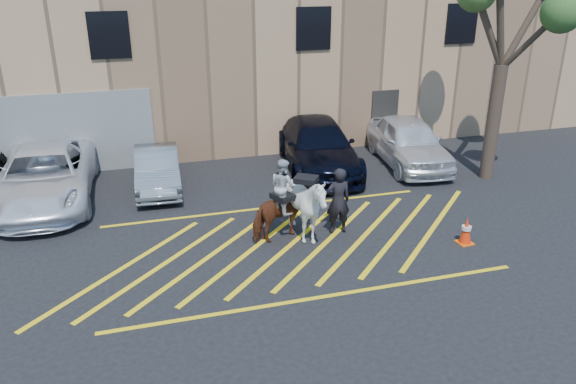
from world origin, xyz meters
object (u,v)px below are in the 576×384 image
object	(u,v)px
car_white_suv	(408,142)
mounted_bay	(283,207)
car_white_pickup	(45,176)
traffic_cone	(466,231)
car_blue_suv	(318,146)
handler	(338,201)
tree	(510,2)
saddled_white	(306,206)
car_silver_sedan	(157,169)

from	to	relation	value
car_white_suv	mounted_bay	world-z (taller)	mounted_bay
car_white_pickup	traffic_cone	bearing A→B (deg)	-27.48
car_blue_suv	car_white_suv	world-z (taller)	car_white_suv
car_white_pickup	mounted_bay	distance (m)	7.63
car_white_pickup	car_blue_suv	world-z (taller)	car_blue_suv
handler	car_blue_suv	bearing A→B (deg)	-101.88
car_white_pickup	tree	world-z (taller)	tree
traffic_cone	car_white_pickup	bearing A→B (deg)	150.87
car_blue_suv	handler	world-z (taller)	handler
car_white_pickup	saddled_white	distance (m)	8.21
car_white_pickup	traffic_cone	size ratio (longest dim) A/B	8.05
saddled_white	traffic_cone	xyz separation A→B (m)	(3.94, -1.37, -0.60)
car_white_suv	saddled_white	bearing A→B (deg)	-131.80
car_silver_sedan	car_blue_suv	bearing A→B (deg)	6.05
traffic_cone	car_white_suv	bearing A→B (deg)	76.61
car_blue_suv	tree	size ratio (longest dim) A/B	0.78
car_white_suv	saddled_white	world-z (taller)	saddled_white
handler	traffic_cone	xyz separation A→B (m)	(2.97, -1.55, -0.55)
car_white_suv	saddled_white	xyz separation A→B (m)	(-5.38, -4.70, 0.13)
car_blue_suv	tree	distance (m)	7.54
car_blue_suv	mounted_bay	xyz separation A→B (m)	(-2.66, -4.94, 0.07)
car_blue_suv	mounted_bay	world-z (taller)	mounted_bay
handler	saddled_white	distance (m)	0.98
car_blue_suv	traffic_cone	bearing A→B (deg)	-67.00
car_white_pickup	car_blue_suv	xyz separation A→B (m)	(8.90, 0.55, 0.01)
traffic_cone	tree	distance (m)	7.51
car_blue_suv	mounted_bay	bearing A→B (deg)	-110.96
car_white_pickup	mounted_bay	xyz separation A→B (m)	(6.24, -4.39, 0.08)
mounted_bay	saddled_white	xyz separation A→B (m)	(0.55, -0.22, 0.06)
car_silver_sedan	car_blue_suv	size ratio (longest dim) A/B	0.68
car_white_pickup	car_white_suv	world-z (taller)	car_white_suv
car_blue_suv	traffic_cone	world-z (taller)	car_blue_suv
handler	saddled_white	size ratio (longest dim) A/B	0.80
handler	traffic_cone	size ratio (longest dim) A/B	2.52
car_blue_suv	car_white_suv	distance (m)	3.31
saddled_white	car_silver_sedan	bearing A→B (deg)	125.58
car_silver_sedan	saddled_white	xyz separation A→B (m)	(3.46, -4.84, 0.32)
car_blue_suv	car_white_suv	size ratio (longest dim) A/B	1.16
mounted_bay	tree	size ratio (longest dim) A/B	0.30
car_white_pickup	car_white_suv	xyz separation A→B (m)	(12.17, 0.09, 0.02)
saddled_white	traffic_cone	size ratio (longest dim) A/B	3.16
tree	mounted_bay	bearing A→B (deg)	-162.48
saddled_white	car_white_suv	bearing A→B (deg)	41.12
car_white_suv	car_silver_sedan	bearing A→B (deg)	-173.81
car_white_pickup	handler	bearing A→B (deg)	-28.06
tree	handler	bearing A→B (deg)	-158.35
car_silver_sedan	saddled_white	size ratio (longest dim) A/B	1.69
traffic_cone	car_silver_sedan	bearing A→B (deg)	140.01
car_blue_suv	handler	xyz separation A→B (m)	(-1.14, -4.98, 0.09)
car_silver_sedan	traffic_cone	bearing A→B (deg)	-37.27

